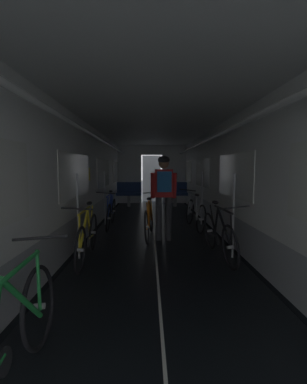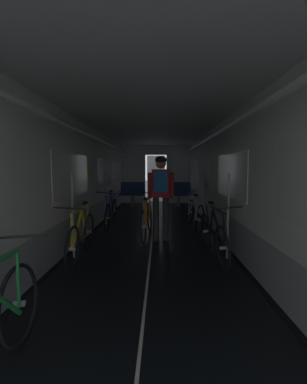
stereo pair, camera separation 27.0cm
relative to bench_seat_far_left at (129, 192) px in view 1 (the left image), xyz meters
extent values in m
plane|color=black|center=(0.90, -8.07, -0.57)|extent=(60.00, 60.00, 0.00)
cube|color=black|center=(-0.51, -4.82, -0.56)|extent=(0.08, 11.50, 0.01)
cube|color=black|center=(2.31, -4.82, -0.56)|extent=(0.08, 11.50, 0.01)
cube|color=beige|center=(0.90, -4.82, -0.56)|extent=(0.03, 11.27, 0.00)
cube|color=#9EA0A5|center=(-0.61, -4.82, -0.27)|extent=(0.12, 11.50, 0.60)
cube|color=white|center=(-0.61, -4.82, 0.96)|extent=(0.12, 11.50, 1.85)
cube|color=white|center=(-0.54, -5.40, 0.78)|extent=(0.02, 1.90, 0.80)
cube|color=white|center=(-0.54, -2.52, 0.78)|extent=(0.02, 1.90, 0.80)
cube|color=white|center=(-0.54, 0.35, 0.78)|extent=(0.02, 1.90, 0.80)
cube|color=yellow|center=(-0.54, -4.38, 0.78)|extent=(0.01, 0.20, 0.28)
cylinder|color=white|center=(-0.27, -4.82, 1.53)|extent=(0.07, 11.04, 0.07)
cylinder|color=#B7BABF|center=(-0.37, -5.97, 0.13)|extent=(0.04, 0.04, 1.40)
cylinder|color=#B7BABF|center=(-0.37, -3.37, 0.13)|extent=(0.04, 0.04, 1.40)
cube|color=#9EA0A5|center=(2.41, -4.82, -0.27)|extent=(0.12, 11.50, 0.60)
cube|color=white|center=(2.41, -4.82, 0.96)|extent=(0.12, 11.50, 1.85)
cube|color=white|center=(2.35, -5.40, 0.78)|extent=(0.02, 1.90, 0.80)
cube|color=white|center=(2.35, -2.52, 0.78)|extent=(0.02, 1.90, 0.80)
cube|color=white|center=(2.35, 0.35, 0.78)|extent=(0.02, 1.90, 0.80)
cube|color=yellow|center=(2.35, -5.21, 0.78)|extent=(0.01, 0.20, 0.28)
cylinder|color=white|center=(2.07, -4.82, 1.53)|extent=(0.07, 11.04, 0.07)
cylinder|color=#B7BABF|center=(2.17, -5.97, 0.13)|extent=(0.04, 0.04, 1.40)
cylinder|color=#B7BABF|center=(2.17, -3.37, 0.13)|extent=(0.04, 0.04, 1.40)
cube|color=white|center=(-0.05, 0.99, 0.66)|extent=(1.00, 0.12, 2.45)
cube|color=white|center=(1.85, 0.99, 0.66)|extent=(1.00, 0.12, 2.45)
cube|color=white|center=(0.90, 0.99, 1.68)|extent=(0.90, 0.12, 0.40)
cube|color=#4C4F54|center=(0.90, 1.69, 0.46)|extent=(0.81, 0.04, 2.05)
cube|color=silver|center=(0.90, -4.82, 1.94)|extent=(3.14, 11.62, 0.12)
cylinder|color=gray|center=(0.00, -0.07, -0.35)|extent=(0.12, 0.12, 0.44)
cube|color=#2D4784|center=(0.00, -0.07, -0.08)|extent=(0.96, 0.44, 0.10)
cube|color=#2D4784|center=(0.00, 0.12, 0.17)|extent=(0.96, 0.08, 0.40)
torus|color=gray|center=(-0.43, 0.15, 0.37)|extent=(0.14, 0.14, 0.02)
cylinder|color=gray|center=(1.80, -0.07, -0.35)|extent=(0.12, 0.12, 0.44)
cube|color=#2D4784|center=(1.80, -0.07, -0.08)|extent=(0.96, 0.44, 0.10)
cube|color=#2D4784|center=(1.80, 0.12, 0.17)|extent=(0.96, 0.08, 0.40)
torus|color=gray|center=(1.37, 0.15, 0.37)|extent=(0.14, 0.14, 0.02)
torus|color=black|center=(1.96, -4.37, -0.24)|extent=(0.18, 0.68, 0.67)
cylinder|color=#B2B2B7|center=(1.96, -4.37, -0.24)|extent=(0.10, 0.06, 0.06)
torus|color=black|center=(1.87, -3.36, -0.24)|extent=(0.18, 0.68, 0.67)
cylinder|color=#B2B2B7|center=(1.87, -3.36, -0.24)|extent=(0.10, 0.06, 0.06)
cylinder|color=#ADAFB5|center=(1.87, -3.67, -0.02)|extent=(0.15, 0.53, 0.56)
cylinder|color=#ADAFB5|center=(1.91, -4.08, -0.02)|extent=(0.08, 0.35, 0.55)
cylinder|color=#ADAFB5|center=(1.85, -3.83, 0.25)|extent=(0.11, 0.82, 0.04)
cylinder|color=#ADAFB5|center=(1.93, -4.31, 0.01)|extent=(0.10, 0.16, 0.49)
cylinder|color=#ADAFB5|center=(1.94, -4.15, -0.26)|extent=(0.06, 0.45, 0.07)
cylinder|color=#ADAFB5|center=(1.84, -3.39, 0.01)|extent=(0.08, 0.10, 0.49)
cylinder|color=black|center=(1.93, -3.93, -0.28)|extent=(0.05, 0.17, 0.17)
ellipsoid|color=black|center=(1.89, -4.26, 0.31)|extent=(0.12, 0.25, 0.07)
cylinder|color=black|center=(1.80, -3.37, 0.35)|extent=(0.44, 0.06, 0.08)
torus|color=black|center=(1.91, -5.47, -0.23)|extent=(0.14, 0.67, 0.67)
cylinder|color=#B2B2B7|center=(1.91, -5.47, -0.23)|extent=(0.10, 0.06, 0.06)
torus|color=black|center=(1.97, -6.49, -0.23)|extent=(0.14, 0.67, 0.67)
cylinder|color=#B2B2B7|center=(1.97, -6.49, -0.23)|extent=(0.10, 0.06, 0.06)
cylinder|color=black|center=(1.97, -6.18, -0.02)|extent=(0.12, 0.54, 0.56)
cylinder|color=black|center=(1.95, -5.77, -0.02)|extent=(0.07, 0.35, 0.55)
cylinder|color=black|center=(1.99, -6.02, 0.25)|extent=(0.09, 0.82, 0.04)
cylinder|color=black|center=(1.94, -5.54, 0.01)|extent=(0.08, 0.16, 0.49)
cylinder|color=black|center=(1.92, -5.70, -0.26)|extent=(0.05, 0.45, 0.07)
cylinder|color=black|center=(1.99, -6.46, 0.01)|extent=(0.07, 0.09, 0.49)
cylinder|color=black|center=(1.93, -5.92, -0.28)|extent=(0.04, 0.17, 0.17)
ellipsoid|color=black|center=(1.97, -5.59, 0.31)|extent=(0.11, 0.25, 0.07)
cylinder|color=black|center=(2.03, -6.48, 0.35)|extent=(0.44, 0.05, 0.07)
torus|color=black|center=(-0.13, -8.10, -0.23)|extent=(0.11, 0.67, 0.67)
cylinder|color=#B2B2B7|center=(-0.13, -8.10, -0.23)|extent=(0.09, 0.05, 0.06)
cylinder|color=#1E8438|center=(-0.10, -8.42, -0.01)|extent=(0.05, 0.54, 0.56)
cylinder|color=#1E8438|center=(-0.08, -8.57, 0.25)|extent=(0.07, 0.82, 0.04)
cylinder|color=#1E8438|center=(-0.11, -8.13, 0.01)|extent=(0.06, 0.09, 0.49)
cylinder|color=black|center=(-0.11, -8.67, -0.28)|extent=(0.03, 0.17, 0.17)
cylinder|color=black|center=(-0.09, -8.11, 0.35)|extent=(0.44, 0.04, 0.05)
torus|color=black|center=(-0.22, -5.57, -0.23)|extent=(0.10, 0.67, 0.67)
cylinder|color=#B2B2B7|center=(-0.22, -5.57, -0.23)|extent=(0.09, 0.05, 0.05)
torus|color=black|center=(-0.18, -6.59, -0.23)|extent=(0.10, 0.67, 0.67)
cylinder|color=#B2B2B7|center=(-0.18, -6.59, -0.23)|extent=(0.09, 0.05, 0.05)
cylinder|color=yellow|center=(-0.21, -6.27, -0.01)|extent=(0.05, 0.54, 0.56)
cylinder|color=yellow|center=(-0.22, -5.86, -0.01)|extent=(0.08, 0.34, 0.55)
cylinder|color=yellow|center=(-0.23, -6.12, 0.25)|extent=(0.07, 0.82, 0.04)
cylinder|color=yellow|center=(-0.23, -5.64, 0.01)|extent=(0.05, 0.16, 0.49)
cylinder|color=yellow|center=(-0.21, -5.79, -0.26)|extent=(0.04, 0.45, 0.07)
cylinder|color=yellow|center=(-0.20, -6.56, 0.01)|extent=(0.06, 0.09, 0.49)
cylinder|color=black|center=(-0.20, -6.02, -0.28)|extent=(0.03, 0.17, 0.17)
ellipsoid|color=black|center=(-0.25, -5.69, 0.31)|extent=(0.10, 0.24, 0.06)
cylinder|color=black|center=(-0.21, -6.58, 0.35)|extent=(0.44, 0.04, 0.05)
torus|color=black|center=(-0.18, -3.20, -0.23)|extent=(0.11, 0.67, 0.67)
cylinder|color=#B2B2B7|center=(-0.18, -3.20, -0.23)|extent=(0.10, 0.05, 0.06)
torus|color=black|center=(-0.15, -4.22, -0.23)|extent=(0.11, 0.67, 0.67)
cylinder|color=#B2B2B7|center=(-0.15, -4.22, -0.23)|extent=(0.10, 0.05, 0.06)
cylinder|color=#2342B7|center=(-0.18, -3.90, -0.01)|extent=(0.08, 0.54, 0.56)
cylinder|color=#2342B7|center=(-0.19, -3.49, -0.01)|extent=(0.09, 0.34, 0.55)
cylinder|color=#2342B7|center=(-0.21, -3.75, 0.25)|extent=(0.06, 0.82, 0.04)
cylinder|color=#2342B7|center=(-0.20, -3.27, 0.01)|extent=(0.06, 0.16, 0.49)
cylinder|color=#2342B7|center=(-0.17, -3.42, -0.26)|extent=(0.04, 0.45, 0.07)
cylinder|color=#2342B7|center=(-0.18, -4.19, 0.01)|extent=(0.07, 0.09, 0.49)
cylinder|color=black|center=(-0.16, -3.65, -0.28)|extent=(0.03, 0.17, 0.17)
ellipsoid|color=black|center=(-0.22, -3.32, 0.31)|extent=(0.10, 0.24, 0.07)
cylinder|color=black|center=(-0.21, -4.21, 0.35)|extent=(0.44, 0.03, 0.06)
cylinder|color=#2D2D33|center=(0.99, -4.90, -0.12)|extent=(0.13, 0.13, 0.90)
cylinder|color=#2D2D33|center=(1.19, -4.90, -0.12)|extent=(0.13, 0.13, 0.90)
cube|color=red|center=(1.09, -4.90, 0.61)|extent=(0.36, 0.22, 0.56)
cylinder|color=red|center=(0.86, -4.88, 0.56)|extent=(0.09, 0.20, 0.53)
cylinder|color=red|center=(1.30, -4.88, 0.56)|extent=(0.09, 0.20, 0.53)
sphere|color=#9E7051|center=(1.09, -4.90, 1.01)|extent=(0.21, 0.21, 0.21)
ellipsoid|color=black|center=(1.09, -4.90, 1.08)|extent=(0.24, 0.28, 0.16)
cube|color=#1E5693|center=(1.09, -5.07, 0.65)|extent=(0.28, 0.16, 0.40)
torus|color=black|center=(0.74, -5.16, -0.23)|extent=(0.13, 0.67, 0.67)
cylinder|color=#B2B2B7|center=(0.74, -5.16, -0.23)|extent=(0.10, 0.06, 0.06)
torus|color=black|center=(0.83, -4.14, -0.23)|extent=(0.13, 0.67, 0.67)
cylinder|color=#B2B2B7|center=(0.83, -4.14, -0.23)|extent=(0.10, 0.06, 0.06)
cylinder|color=orange|center=(0.81, -4.46, -0.01)|extent=(0.11, 0.54, 0.56)
cylinder|color=orange|center=(0.78, -4.87, -0.01)|extent=(0.04, 0.35, 0.55)
cylinder|color=orange|center=(0.82, -4.61, 0.25)|extent=(0.10, 0.82, 0.04)
cylinder|color=orange|center=(0.76, -5.09, 0.01)|extent=(0.07, 0.16, 0.49)
cylinder|color=orange|center=(0.76, -4.93, -0.26)|extent=(0.06, 0.45, 0.07)
cylinder|color=orange|center=(0.84, -4.17, 0.01)|extent=(0.05, 0.09, 0.49)
cylinder|color=black|center=(0.78, -4.71, -0.28)|extent=(0.04, 0.17, 0.17)
ellipsoid|color=black|center=(0.78, -5.04, 0.31)|extent=(0.11, 0.25, 0.07)
cylinder|color=black|center=(0.86, -4.16, 0.35)|extent=(0.44, 0.06, 0.05)
camera|label=1|loc=(0.79, -10.20, 0.91)|focal=24.54mm
camera|label=2|loc=(1.06, -10.20, 0.91)|focal=24.54mm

